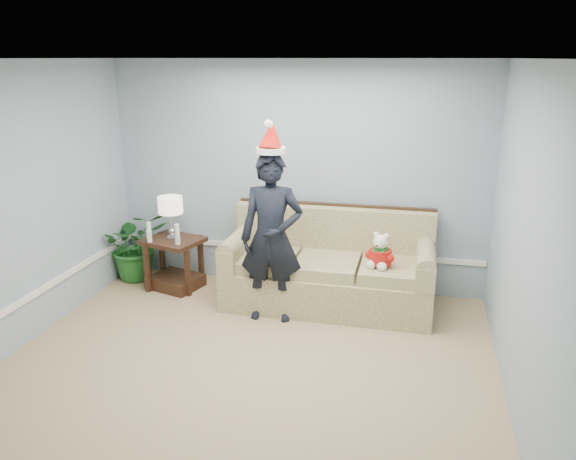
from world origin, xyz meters
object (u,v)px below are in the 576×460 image
at_px(side_table, 175,268).
at_px(teddy_bear, 380,255).
at_px(sofa, 329,271).
at_px(man, 272,238).
at_px(table_lamp, 170,207).
at_px(houseplant, 136,245).

relative_size(side_table, teddy_bear, 1.98).
xyz_separation_m(sofa, side_table, (-1.90, 0.01, -0.14)).
xyz_separation_m(man, teddy_bear, (1.11, 0.30, -0.19)).
distance_m(table_lamp, teddy_bear, 2.52).
bearing_deg(man, houseplant, 154.72).
bearing_deg(side_table, table_lamp, -171.28).
distance_m(side_table, houseplant, 0.65).
height_order(sofa, teddy_bear, sofa).
relative_size(houseplant, teddy_bear, 2.28).
bearing_deg(side_table, man, -21.16).
xyz_separation_m(side_table, teddy_bear, (2.48, -0.23, 0.46)).
bearing_deg(table_lamp, side_table, 8.72).
bearing_deg(man, teddy_bear, 9.36).
xyz_separation_m(table_lamp, man, (1.38, -0.53, -0.12)).
distance_m(houseplant, man, 2.14).
xyz_separation_m(sofa, teddy_bear, (0.58, -0.23, 0.32)).
relative_size(sofa, houseplant, 2.60).
bearing_deg(sofa, teddy_bear, -21.57).
bearing_deg(man, side_table, 153.19).
height_order(sofa, table_lamp, table_lamp).
relative_size(sofa, teddy_bear, 5.94).
relative_size(table_lamp, teddy_bear, 1.33).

